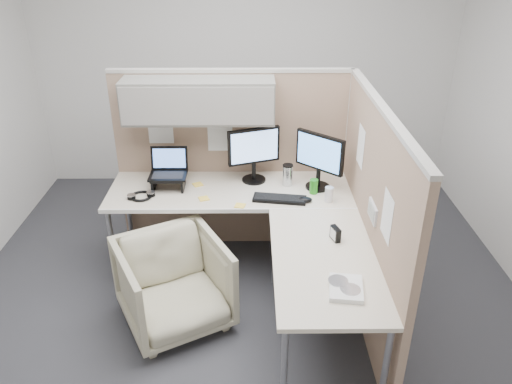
{
  "coord_description": "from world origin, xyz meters",
  "views": [
    {
      "loc": [
        0.07,
        -3.11,
        2.59
      ],
      "look_at": [
        0.1,
        0.25,
        0.85
      ],
      "focal_mm": 35.0,
      "sensor_mm": 36.0,
      "label": 1
    }
  ],
  "objects_px": {
    "desk": "(259,219)",
    "office_chair": "(174,281)",
    "keyboard": "(280,199)",
    "monitor_left": "(254,151)"
  },
  "relations": [
    {
      "from": "desk",
      "to": "office_chair",
      "type": "bearing_deg",
      "value": -152.01
    },
    {
      "from": "office_chair",
      "to": "monitor_left",
      "type": "bearing_deg",
      "value": 29.22
    },
    {
      "from": "desk",
      "to": "keyboard",
      "type": "relative_size",
      "value": 4.81
    },
    {
      "from": "office_chair",
      "to": "monitor_left",
      "type": "height_order",
      "value": "monitor_left"
    },
    {
      "from": "desk",
      "to": "keyboard",
      "type": "xyz_separation_m",
      "value": [
        0.16,
        0.21,
        0.05
      ]
    },
    {
      "from": "desk",
      "to": "office_chair",
      "type": "height_order",
      "value": "office_chair"
    },
    {
      "from": "desk",
      "to": "keyboard",
      "type": "height_order",
      "value": "keyboard"
    },
    {
      "from": "office_chair",
      "to": "keyboard",
      "type": "distance_m",
      "value": 1.03
    },
    {
      "from": "office_chair",
      "to": "keyboard",
      "type": "bearing_deg",
      "value": 7.09
    },
    {
      "from": "monitor_left",
      "to": "office_chair",
      "type": "bearing_deg",
      "value": -142.53
    }
  ]
}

